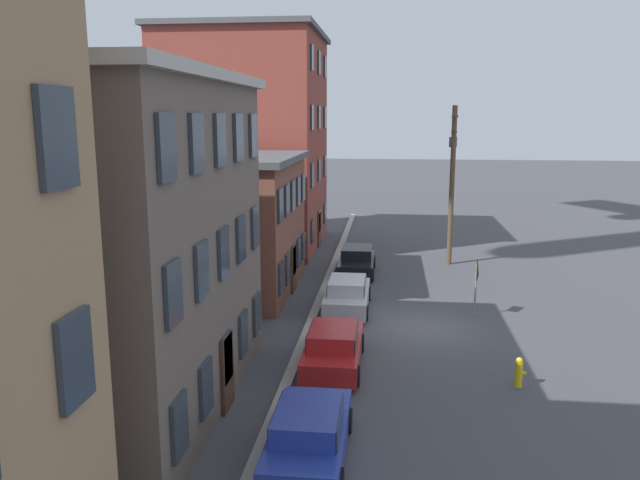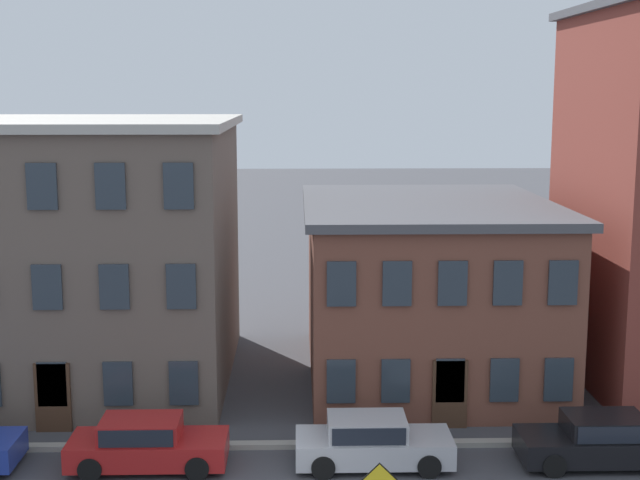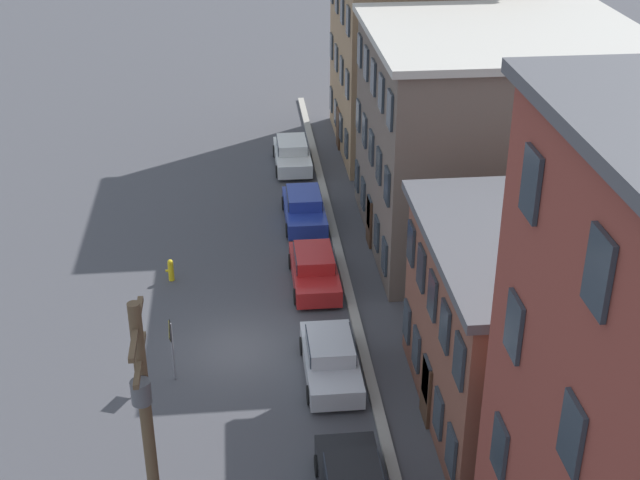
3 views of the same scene
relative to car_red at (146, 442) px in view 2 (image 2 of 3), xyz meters
The scene contains 6 objects.
kerb_strip 4.72m from the car_red, 16.19° to the left, with size 56.00×0.36×0.16m, color #9E998E.
apartment_midblock 9.69m from the car_red, 112.03° to the left, with size 10.62×11.27×9.49m.
apartment_far 12.47m from the car_red, 42.43° to the left, with size 9.01×11.40×6.50m.
car_red is the anchor object (origin of this frame).
car_silver 6.33m from the car_red, ahead, with size 4.40×1.92×1.43m.
car_black 12.81m from the car_red, ahead, with size 4.40×1.92×1.43m.
Camera 2 is at (-0.20, -20.56, 10.47)m, focal length 50.00 mm.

